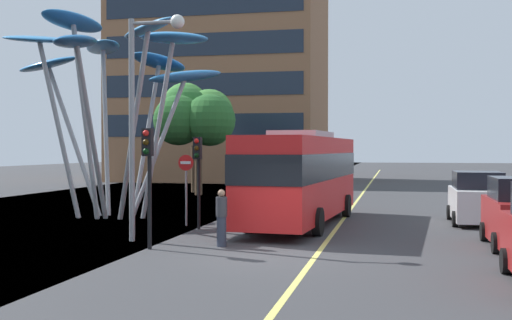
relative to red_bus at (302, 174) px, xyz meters
name	(u,v)px	position (x,y,z in m)	size (l,w,h in m)	color
ground	(240,257)	(-0.65, -7.33, -2.01)	(120.00, 240.00, 0.10)	#38383A
red_bus	(302,174)	(0.00, 0.00, 0.00)	(3.27, 10.98, 3.59)	red
leaf_sculpture	(118,63)	(-8.12, 1.23, 4.62)	(9.69, 10.33, 8.43)	#9EA0A5
traffic_light_kerb_near	(148,162)	(-3.47, -6.98, 0.59)	(0.28, 0.42, 3.51)	black
traffic_light_kerb_far	(198,162)	(-3.48, -2.20, 0.47)	(0.28, 0.42, 3.34)	black
car_parked_far	(477,199)	(6.62, 1.82, -1.00)	(2.07, 4.15, 2.03)	silver
street_lamp	(145,96)	(-4.19, -5.46, 2.62)	(1.83, 0.44, 7.08)	gray
tree_pavement_near	(191,117)	(-8.97, 13.82, 2.92)	(5.36, 5.09, 6.95)	brown
tree_pavement_far	(200,111)	(-9.28, 16.74, 3.51)	(5.14, 4.69, 7.46)	brown
pedestrian	(221,218)	(-1.57, -5.94, -1.10)	(0.34, 0.34, 1.71)	#2D3342
no_entry_sign	(186,179)	(-4.26, -1.24, -0.17)	(0.60, 0.12, 2.69)	gray
backdrop_building	(224,72)	(-12.36, 33.99, 8.17)	(18.24, 13.88, 20.25)	#8E6042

